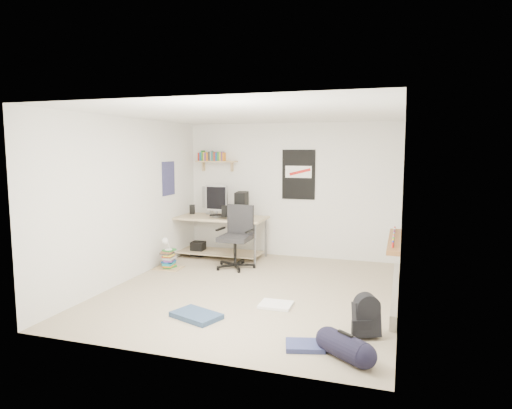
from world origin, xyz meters
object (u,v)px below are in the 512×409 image
(desk, at_px, (218,238))
(backpack, at_px, (366,319))
(book_stack, at_px, (168,260))
(office_chair, at_px, (235,240))
(duffel_bag, at_px, (345,345))

(desk, relative_size, backpack, 4.89)
(book_stack, bearing_deg, office_chair, 20.27)
(office_chair, bearing_deg, book_stack, -155.26)
(office_chair, xyz_separation_m, backpack, (2.37, -2.27, -0.29))
(office_chair, relative_size, duffel_bag, 2.21)
(duffel_bag, xyz_separation_m, book_stack, (-3.28, 2.48, 0.01))
(backpack, bearing_deg, book_stack, 128.07)
(office_chair, bearing_deg, desk, 136.89)
(duffel_bag, relative_size, book_stack, 1.14)
(desk, distance_m, duffel_bag, 4.47)
(office_chair, bearing_deg, backpack, -39.32)
(duffel_bag, bearing_deg, book_stack, 179.64)
(backpack, xyz_separation_m, book_stack, (-3.43, 1.87, -0.05))
(desk, xyz_separation_m, office_chair, (0.57, -0.62, 0.13))
(book_stack, bearing_deg, desk, 63.70)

